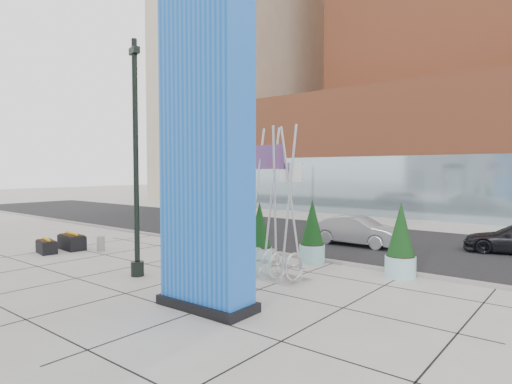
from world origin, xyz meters
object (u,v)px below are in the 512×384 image
Objects in this scene: car_white_west at (217,221)px; car_silver_mid at (357,231)px; overhead_street_sign at (247,169)px; lamp_post at (136,180)px; concrete_bollard at (101,244)px; blue_pylon at (206,143)px; public_art_sculpture at (275,239)px.

car_silver_mid is at bearing -71.97° from car_white_west.
overhead_street_sign reaches higher than car_silver_mid.
lamp_post is 6.53m from concrete_bollard.
blue_pylon is 2.08× the size of car_silver_mid.
blue_pylon reaches higher than car_white_west.
blue_pylon reaches higher than lamp_post.
blue_pylon reaches higher than car_silver_mid.
lamp_post reaches higher than public_art_sculpture.
car_silver_mid reaches higher than car_white_west.
blue_pylon is 2.29× the size of car_white_west.
car_silver_mid is at bearing 100.13° from public_art_sculpture.
car_white_west is (-5.23, 9.65, -2.79)m from lamp_post.
lamp_post is at bearing -71.64° from overhead_street_sign.
public_art_sculpture is at bearing -115.97° from car_white_west.
car_silver_mid is at bearing 45.57° from concrete_bollard.
lamp_post is 11.32m from car_white_west.
lamp_post is 12.11× the size of concrete_bollard.
car_white_west is (-9.33, 6.72, -0.71)m from public_art_sculpture.
concrete_bollard is at bearing 135.12° from car_silver_mid.
blue_pylon is at bearing -127.48° from car_white_west.
overhead_street_sign is 6.62m from car_silver_mid.
concrete_bollard is 12.72m from car_silver_mid.
lamp_post reaches higher than overhead_street_sign.
public_art_sculpture is at bearing -20.18° from overhead_street_sign.
lamp_post is (-4.58, 0.98, -1.12)m from blue_pylon.
car_silver_mid is (3.43, 4.70, -3.16)m from overhead_street_sign.
car_white_west is at bearing 165.71° from overhead_street_sign.
car_silver_mid is (8.71, 1.26, 0.04)m from car_white_west.
concrete_bollard is at bearing 161.39° from lamp_post.
blue_pylon reaches higher than public_art_sculpture.
public_art_sculpture is at bearing 95.66° from blue_pylon.
car_white_west is (0.19, 7.82, 0.36)m from concrete_bollard.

